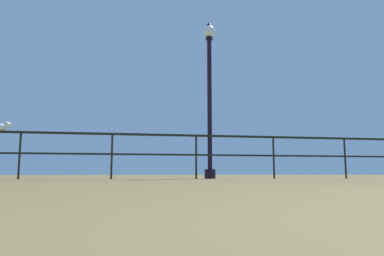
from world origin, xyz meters
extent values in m
cube|color=black|center=(0.00, 8.14, 0.99)|extent=(22.69, 0.05, 0.05)
cube|color=black|center=(0.00, 8.14, 0.54)|extent=(22.69, 0.04, 0.04)
cylinder|color=black|center=(-3.78, 8.14, 0.49)|extent=(0.04, 0.04, 0.99)
cylinder|color=black|center=(-1.89, 8.14, 0.49)|extent=(0.04, 0.04, 0.99)
cylinder|color=black|center=(0.00, 8.14, 0.49)|extent=(0.04, 0.04, 0.99)
cylinder|color=black|center=(1.89, 8.14, 0.49)|extent=(0.04, 0.04, 0.99)
cylinder|color=black|center=(3.78, 8.14, 0.49)|extent=(0.04, 0.04, 0.99)
cylinder|color=black|center=(0.40, 8.45, 0.11)|extent=(0.26, 0.26, 0.22)
cylinder|color=black|center=(0.40, 8.45, 1.83)|extent=(0.11, 0.11, 3.23)
cylinder|color=black|center=(0.40, 8.45, 3.48)|extent=(0.18, 0.18, 0.06)
sphere|color=white|center=(0.40, 8.45, 3.66)|extent=(0.31, 0.31, 0.31)
cone|color=black|center=(0.40, 8.45, 3.86)|extent=(0.13, 0.13, 0.10)
ellipsoid|color=white|center=(-4.18, 8.14, 1.09)|extent=(0.29, 0.22, 0.14)
ellipsoid|color=#908A9D|center=(-4.18, 8.14, 1.11)|extent=(0.26, 0.17, 0.05)
sphere|color=white|center=(-4.07, 8.17, 1.15)|extent=(0.12, 0.12, 0.12)
cone|color=yellow|center=(-3.99, 8.19, 1.15)|extent=(0.06, 0.06, 0.05)
camera|label=1|loc=(-1.58, 0.17, 0.12)|focal=33.14mm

